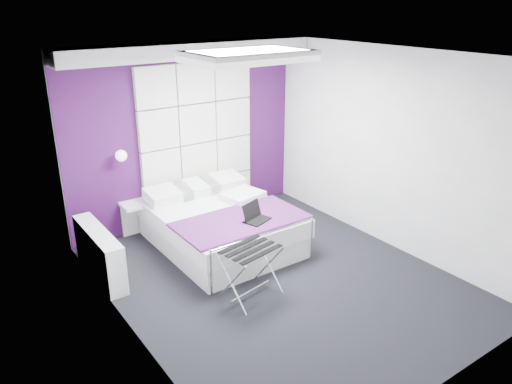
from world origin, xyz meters
TOP-DOWN VIEW (x-y plane):
  - floor at (0.00, 0.00)m, footprint 4.40×4.40m
  - ceiling at (0.00, 0.00)m, footprint 4.40×4.40m
  - wall_back at (0.00, 2.20)m, footprint 3.60×0.00m
  - wall_left at (-1.80, 0.00)m, footprint 0.00×4.40m
  - wall_right at (1.80, 0.00)m, footprint 0.00×4.40m
  - accent_wall at (0.00, 2.19)m, footprint 3.58×0.02m
  - soffit at (0.00, 1.95)m, footprint 3.58×0.50m
  - headboard at (0.15, 2.14)m, footprint 1.80×0.08m
  - skylight at (0.00, 0.60)m, footprint 1.36×0.86m
  - wall_lamp at (-1.05, 2.06)m, footprint 0.15×0.15m
  - radiator at (-1.69, 1.30)m, footprint 0.22×1.20m
  - bed at (-0.08, 1.15)m, footprint 1.64×1.97m
  - nightstand at (-0.91, 2.02)m, footprint 0.41×0.32m
  - luggage_rack at (-0.47, -0.10)m, footprint 0.61×0.45m
  - laptop at (0.06, 0.56)m, footprint 0.32×0.23m

SIDE VIEW (x-z plane):
  - floor at x=0.00m, z-range 0.00..0.00m
  - bed at x=-0.08m, z-range -0.05..0.64m
  - luggage_rack at x=-0.47m, z-range 0.00..0.60m
  - radiator at x=-1.69m, z-range 0.00..0.60m
  - nightstand at x=-0.91m, z-range 0.47..0.52m
  - laptop at x=0.06m, z-range 0.49..0.73m
  - headboard at x=0.15m, z-range 0.02..2.32m
  - wall_lamp at x=-1.05m, z-range 1.15..1.29m
  - wall_left at x=-1.80m, z-range -0.90..3.50m
  - wall_right at x=1.80m, z-range -0.90..3.50m
  - accent_wall at x=0.00m, z-range 0.01..2.59m
  - wall_back at x=0.00m, z-range -0.50..3.10m
  - soffit at x=0.00m, z-range 2.40..2.60m
  - skylight at x=0.00m, z-range 2.49..2.61m
  - ceiling at x=0.00m, z-range 2.60..2.60m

